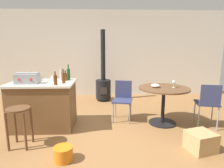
# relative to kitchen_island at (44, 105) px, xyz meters

# --- Properties ---
(ground_plane) EXTENTS (8.80, 8.80, 0.00)m
(ground_plane) POSITION_rel_kitchen_island_xyz_m (1.07, -0.38, -0.45)
(ground_plane) COLOR olive
(back_wall) EXTENTS (8.00, 0.10, 2.70)m
(back_wall) POSITION_rel_kitchen_island_xyz_m (1.07, 2.59, 0.90)
(back_wall) COLOR beige
(back_wall) RESTS_ON ground_plane
(kitchen_island) EXTENTS (1.21, 0.81, 0.90)m
(kitchen_island) POSITION_rel_kitchen_island_xyz_m (0.00, 0.00, 0.00)
(kitchen_island) COLOR brown
(kitchen_island) RESTS_ON ground_plane
(wooden_stool) EXTENTS (0.36, 0.36, 0.64)m
(wooden_stool) POSITION_rel_kitchen_island_xyz_m (-0.14, -0.75, 0.02)
(wooden_stool) COLOR brown
(wooden_stool) RESTS_ON ground_plane
(dining_table) EXTENTS (1.01, 1.01, 0.76)m
(dining_table) POSITION_rel_kitchen_island_xyz_m (2.39, 0.08, 0.13)
(dining_table) COLOR black
(dining_table) RESTS_ON ground_plane
(folding_chair_near) EXTENTS (0.47, 0.47, 0.85)m
(folding_chair_near) POSITION_rel_kitchen_island_xyz_m (1.58, 0.33, 0.04)
(folding_chair_near) COLOR navy
(folding_chair_near) RESTS_ON ground_plane
(folding_chair_far) EXTENTS (0.48, 0.48, 0.88)m
(folding_chair_far) POSITION_rel_kitchen_island_xyz_m (3.17, -0.17, 0.07)
(folding_chair_far) COLOR navy
(folding_chair_far) RESTS_ON ground_plane
(wood_stove) EXTENTS (0.44, 0.45, 2.05)m
(wood_stove) POSITION_rel_kitchen_island_xyz_m (1.15, 1.88, 0.03)
(wood_stove) COLOR black
(wood_stove) RESTS_ON ground_plane
(toolbox) EXTENTS (0.42, 0.23, 0.20)m
(toolbox) POSITION_rel_kitchen_island_xyz_m (-0.22, -0.13, 0.55)
(toolbox) COLOR gray
(toolbox) RESTS_ON kitchen_island
(bottle_0) EXTENTS (0.07, 0.07, 0.26)m
(bottle_0) POSITION_rel_kitchen_island_xyz_m (0.44, -0.12, 0.55)
(bottle_0) COLOR #603314
(bottle_0) RESTS_ON kitchen_island
(bottle_1) EXTENTS (0.08, 0.08, 0.20)m
(bottle_1) POSITION_rel_kitchen_island_xyz_m (0.42, 0.16, 0.53)
(bottle_1) COLOR #603314
(bottle_1) RESTS_ON kitchen_island
(bottle_2) EXTENTS (0.07, 0.07, 0.24)m
(bottle_2) POSITION_rel_kitchen_island_xyz_m (0.33, -0.29, 0.54)
(bottle_2) COLOR #603314
(bottle_2) RESTS_ON kitchen_island
(bottle_3) EXTENTS (0.06, 0.06, 0.27)m
(bottle_3) POSITION_rel_kitchen_island_xyz_m (0.31, 0.26, 0.56)
(bottle_3) COLOR #B7B2AD
(bottle_3) RESTS_ON kitchen_island
(bottle_4) EXTENTS (0.06, 0.06, 0.31)m
(bottle_4) POSITION_rel_kitchen_island_xyz_m (0.46, 0.25, 0.57)
(bottle_4) COLOR #194C23
(bottle_4) RESTS_ON kitchen_island
(bottle_5) EXTENTS (0.06, 0.06, 0.20)m
(bottle_5) POSITION_rel_kitchen_island_xyz_m (-0.28, 0.28, 0.53)
(bottle_5) COLOR #B7B2AD
(bottle_5) RESTS_ON kitchen_island
(cup_0) EXTENTS (0.13, 0.09, 0.09)m
(cup_0) POSITION_rel_kitchen_island_xyz_m (0.17, 0.18, 0.49)
(cup_0) COLOR white
(cup_0) RESTS_ON kitchen_island
(cup_1) EXTENTS (0.12, 0.08, 0.11)m
(cup_1) POSITION_rel_kitchen_island_xyz_m (-0.09, 0.19, 0.50)
(cup_1) COLOR tan
(cup_1) RESTS_ON kitchen_island
(wine_glass) EXTENTS (0.07, 0.07, 0.14)m
(wine_glass) POSITION_rel_kitchen_island_xyz_m (2.58, 0.08, 0.41)
(wine_glass) COLOR silver
(wine_glass) RESTS_ON dining_table
(serving_bowl) EXTENTS (0.18, 0.18, 0.07)m
(serving_bowl) POSITION_rel_kitchen_island_xyz_m (2.22, 0.12, 0.34)
(serving_bowl) COLOR white
(serving_bowl) RESTS_ON dining_table
(cardboard_box) EXTENTS (0.47, 0.45, 0.29)m
(cardboard_box) POSITION_rel_kitchen_island_xyz_m (2.66, -0.98, -0.31)
(cardboard_box) COLOR tan
(cardboard_box) RESTS_ON ground_plane
(plastic_bucket) EXTENTS (0.27, 0.27, 0.20)m
(plastic_bucket) POSITION_rel_kitchen_island_xyz_m (0.61, -1.17, -0.35)
(plastic_bucket) COLOR orange
(plastic_bucket) RESTS_ON ground_plane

